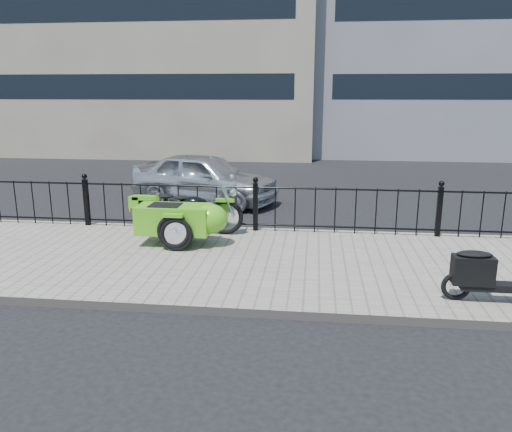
# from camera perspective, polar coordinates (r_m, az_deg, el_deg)

# --- Properties ---
(ground) EXTENTS (120.00, 120.00, 0.00)m
(ground) POSITION_cam_1_polar(r_m,az_deg,el_deg) (8.75, -1.07, -4.68)
(ground) COLOR black
(ground) RESTS_ON ground
(sidewalk) EXTENTS (30.00, 3.80, 0.12)m
(sidewalk) POSITION_cam_1_polar(r_m,az_deg,el_deg) (8.27, -1.55, -5.38)
(sidewalk) COLOR gray
(sidewalk) RESTS_ON ground
(curb) EXTENTS (30.00, 0.10, 0.12)m
(curb) POSITION_cam_1_polar(r_m,az_deg,el_deg) (10.10, 0.04, -1.75)
(curb) COLOR gray
(curb) RESTS_ON ground
(iron_fence) EXTENTS (14.11, 0.11, 1.08)m
(iron_fence) POSITION_cam_1_polar(r_m,az_deg,el_deg) (9.84, -0.05, 0.99)
(iron_fence) COLOR black
(iron_fence) RESTS_ON sidewalk
(building_tan) EXTENTS (14.00, 8.01, 12.00)m
(building_tan) POSITION_cam_1_polar(r_m,az_deg,el_deg) (25.44, -10.25, 21.04)
(building_tan) COLOR gray
(building_tan) RESTS_ON ground
(motorcycle_sidecar) EXTENTS (2.28, 1.48, 0.98)m
(motorcycle_sidecar) POSITION_cam_1_polar(r_m,az_deg,el_deg) (9.13, -8.04, -0.13)
(motorcycle_sidecar) COLOR black
(motorcycle_sidecar) RESTS_ON sidewalk
(scooter) EXTENTS (1.43, 0.42, 0.97)m
(scooter) POSITION_cam_1_polar(r_m,az_deg,el_deg) (7.22, 25.26, -6.05)
(scooter) COLOR black
(scooter) RESTS_ON sidewalk
(spare_tire) EXTENTS (0.59, 0.10, 0.59)m
(spare_tire) POSITION_cam_1_polar(r_m,az_deg,el_deg) (8.70, -9.09, -2.11)
(spare_tire) COLOR black
(spare_tire) RESTS_ON sidewalk
(sedan_car) EXTENTS (4.11, 2.59, 1.30)m
(sedan_car) POSITION_cam_1_polar(r_m,az_deg,el_deg) (12.90, -5.89, 4.34)
(sedan_car) COLOR silver
(sedan_car) RESTS_ON ground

